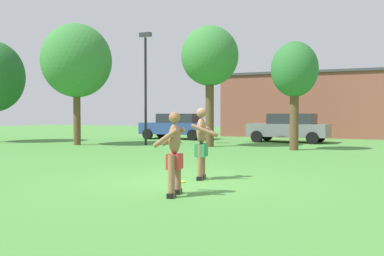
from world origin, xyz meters
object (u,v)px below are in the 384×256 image
Objects in this scene: car_gray_far_end at (289,127)px; lamp_post at (146,76)px; tree_behind_players at (295,71)px; car_blue_near_post at (177,126)px; player_with_cap at (174,150)px; tree_left_field at (77,61)px; player_in_green at (202,141)px; tree_right_field at (210,57)px; frisbee at (179,182)px.

car_gray_far_end is 0.79× the size of lamp_post.
lamp_post is at bearing -141.50° from car_gray_far_end.
lamp_post reaches higher than tree_behind_players.
car_blue_near_post and car_gray_far_end have the same top height.
player_with_cap is at bearing -58.23° from lamp_post.
car_gray_far_end is 11.82m from tree_left_field.
player_in_green is 9.64m from tree_behind_players.
tree_right_field is at bearing -50.49° from car_blue_near_post.
tree_left_field reaches higher than tree_right_field.
player_in_green is 1.14m from frisbee.
tree_left_field is 6.73m from tree_right_field.
player_with_cap is at bearing -68.13° from frisbee.
player_in_green is at bearing -53.97° from lamp_post.
car_blue_near_post is 7.01m from car_gray_far_end.
car_blue_near_post is 7.77m from tree_left_field.
tree_right_field is 4.16m from tree_behind_players.
player_in_green is at bearing -70.06° from tree_right_field.
frisbee is 13.77m from tree_left_field.
player_in_green is (-0.30, 2.12, 0.03)m from player_with_cap.
player_with_cap is 2.14m from player_in_green.
tree_behind_players is at bearing 86.70° from player_in_green.
car_blue_near_post reaches higher than frisbee.
tree_right_field reaches higher than car_blue_near_post.
car_blue_near_post is 0.71× the size of tree_left_field.
tree_left_field is (-9.44, -6.24, 3.39)m from car_gray_far_end.
tree_behind_players reaches higher than car_gray_far_end.
car_gray_far_end is at bearing 58.07° from tree_right_field.
car_gray_far_end is at bearing 92.46° from player_in_green.
lamp_post is 1.20× the size of tree_behind_players.
player_with_cap is 16.51m from car_gray_far_end.
car_gray_far_end is (-0.32, 15.00, 0.81)m from frisbee.
player_with_cap is 0.38× the size of car_blue_near_post.
car_blue_near_post is (-7.32, 15.31, 0.81)m from frisbee.
player_with_cap is 0.95× the size of player_in_green.
player_in_green is 11.91m from lamp_post.
tree_right_field reaches higher than player_with_cap.
player_in_green reaches higher than player_with_cap.
frisbee is 16.99m from car_blue_near_post.
player_with_cap is 18.56m from car_blue_near_post.
player_in_green is 10.85m from tree_right_field.
car_blue_near_post is (-7.62, 14.67, -0.08)m from player_in_green.
car_blue_near_post is at bearing 117.44° from player_in_green.
tree_left_field is at bearing 135.34° from player_with_cap.
tree_left_field is at bearing -166.37° from tree_right_field.
frisbee is (-0.29, -0.64, -0.89)m from player_in_green.
tree_left_field reaches higher than frisbee.
tree_left_field reaches higher than player_in_green.
tree_right_field is at bearing 107.32° from frisbee.
tree_behind_players reaches higher than car_blue_near_post.
player_in_green is at bearing 65.42° from frisbee.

